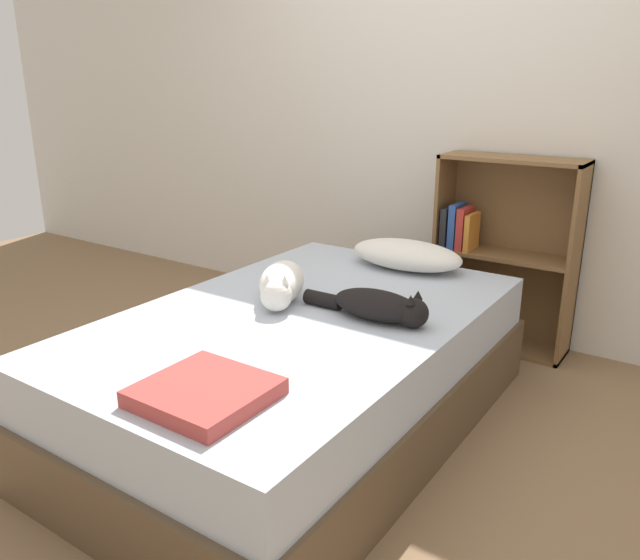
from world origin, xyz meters
TOP-DOWN VIEW (x-y plane):
  - ground_plane at (0.00, 0.00)m, footprint 8.00×8.00m
  - wall_back at (0.00, 1.45)m, footprint 8.00×0.06m
  - bed at (0.00, 0.00)m, footprint 1.23×1.96m
  - pillow at (0.07, 0.80)m, footprint 0.57×0.31m
  - cat_light at (-0.15, 0.08)m, footprint 0.35×0.49m
  - cat_dark at (0.29, 0.12)m, footprint 0.54×0.17m
  - bookshelf at (0.37, 1.31)m, footprint 0.71×0.26m
  - blanket_fold at (0.19, -0.72)m, footprint 0.35×0.34m

SIDE VIEW (x-z plane):
  - ground_plane at x=0.00m, z-range 0.00..0.00m
  - bed at x=0.00m, z-range 0.00..0.49m
  - bookshelf at x=0.37m, z-range 0.01..1.03m
  - blanket_fold at x=0.19m, z-range 0.50..0.55m
  - cat_dark at x=0.29m, z-range 0.49..0.62m
  - pillow at x=0.07m, z-range 0.50..0.63m
  - cat_light at x=-0.15m, z-range 0.49..0.65m
  - wall_back at x=0.00m, z-range 0.00..2.50m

